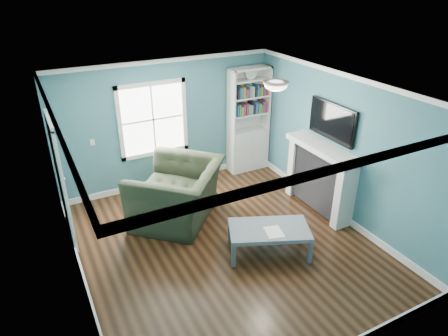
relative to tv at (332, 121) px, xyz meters
name	(u,v)px	position (x,y,z in m)	size (l,w,h in m)	color
floor	(225,244)	(-2.20, -0.20, -1.72)	(5.00, 5.00, 0.00)	black
room_walls	(225,158)	(-2.20, -0.20, -0.14)	(5.00, 5.00, 5.00)	#366C7C
trim	(225,179)	(-2.20, -0.20, -0.49)	(4.50, 5.00, 2.60)	white
window	(153,120)	(-2.50, 2.29, -0.27)	(1.40, 0.06, 1.50)	white
bookshelf	(248,130)	(-0.43, 2.10, -0.80)	(0.90, 0.35, 2.31)	silver
fireplace	(320,178)	(-0.12, 0.00, -1.09)	(0.44, 1.58, 1.30)	black
tv	(332,121)	(0.00, 0.00, 0.00)	(0.06, 1.10, 0.65)	black
door	(61,181)	(-4.42, 1.20, -0.65)	(0.12, 0.98, 2.17)	silver
ceiling_fixture	(276,85)	(-1.30, -0.10, 0.82)	(0.38, 0.38, 0.15)	white
light_switch	(92,142)	(-3.70, 2.28, -0.52)	(0.08, 0.01, 0.12)	white
recliner	(177,184)	(-2.59, 0.91, -1.03)	(1.58, 1.03, 1.38)	black
coffee_table	(269,231)	(-1.67, -0.68, -1.33)	(1.42, 1.12, 0.45)	#4E575E
paper_sheet	(274,232)	(-1.67, -0.80, -1.27)	(0.25, 0.32, 0.00)	white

